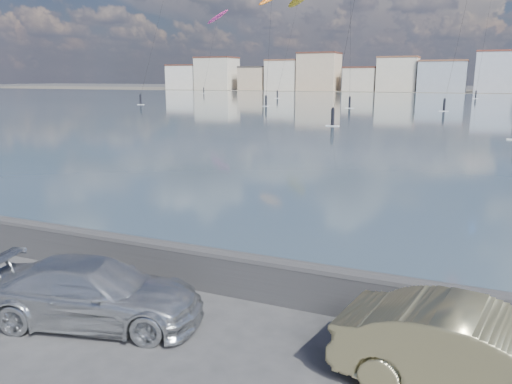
% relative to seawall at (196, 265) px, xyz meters
% --- Properties ---
extents(ground, '(700.00, 700.00, 0.00)m').
position_rel_seawall_xyz_m(ground, '(0.00, -2.70, -0.58)').
color(ground, '#333335').
rests_on(ground, ground).
extents(bay_water, '(500.00, 177.00, 0.00)m').
position_rel_seawall_xyz_m(bay_water, '(0.00, 88.80, -0.58)').
color(bay_water, '#39555F').
rests_on(bay_water, ground).
extents(far_shore_strip, '(500.00, 60.00, 0.00)m').
position_rel_seawall_xyz_m(far_shore_strip, '(0.00, 197.30, -0.57)').
color(far_shore_strip, '#4C473D').
rests_on(far_shore_strip, ground).
extents(seawall, '(400.00, 0.36, 1.08)m').
position_rel_seawall_xyz_m(seawall, '(0.00, 0.00, 0.00)').
color(seawall, '#28282B').
rests_on(seawall, ground).
extents(far_buildings, '(240.79, 13.26, 14.60)m').
position_rel_seawall_xyz_m(far_buildings, '(1.31, 183.30, 5.44)').
color(far_buildings, white).
rests_on(far_buildings, ground).
extents(car_silver, '(4.86, 2.93, 1.32)m').
position_rel_seawall_xyz_m(car_silver, '(-1.05, -2.36, 0.08)').
color(car_silver, silver).
rests_on(car_silver, ground).
extents(car_champagne, '(4.75, 2.29, 1.50)m').
position_rel_seawall_xyz_m(car_champagne, '(6.28, -2.08, 0.17)').
color(car_champagne, tan).
rests_on(car_champagne, ground).
extents(kitesurfer_0, '(8.27, 18.56, 27.41)m').
position_rel_seawall_xyz_m(kitesurfer_0, '(-39.63, 122.61, 24.10)').
color(kitesurfer_0, '#BF8C19').
rests_on(kitesurfer_0, ground).
extents(kitesurfer_17, '(10.15, 14.68, 27.70)m').
position_rel_seawall_xyz_m(kitesurfer_17, '(-76.90, 147.41, 24.21)').
color(kitesurfer_17, '#E5338C').
rests_on(kitesurfer_17, ground).
extents(kitesurfer_19, '(6.25, 15.12, 22.10)m').
position_rel_seawall_xyz_m(kitesurfer_19, '(-31.87, 84.25, 19.02)').
color(kitesurfer_19, orange).
rests_on(kitesurfer_19, ground).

